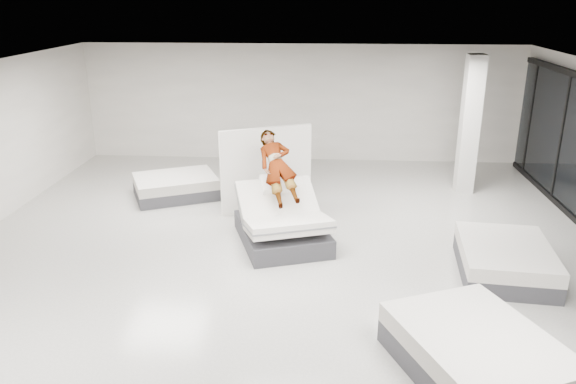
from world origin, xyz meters
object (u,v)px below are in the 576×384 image
object	(u,v)px
flat_bed_right_far	(505,260)
flat_bed_left_far	(176,186)
remote	(294,192)
divider_panel	(267,170)
hero_bed	(282,224)
flat_bed_right_near	(477,355)
column	(470,125)
person	(278,177)

from	to	relation	value
flat_bed_right_far	flat_bed_left_far	xyz separation A→B (m)	(-6.47, 3.39, -0.02)
remote	divider_panel	xyz separation A→B (m)	(-0.68, 1.63, -0.09)
hero_bed	remote	bearing A→B (deg)	9.10
remote	flat_bed_right_near	world-z (taller)	remote
divider_panel	flat_bed_right_far	world-z (taller)	divider_panel
divider_panel	flat_bed_left_far	xyz separation A→B (m)	(-2.20, 0.70, -0.67)
remote	flat_bed_left_far	bearing A→B (deg)	122.19
hero_bed	column	size ratio (longest dim) A/B	0.73
hero_bed	remote	distance (m)	0.68
person	divider_panel	distance (m)	1.45
person	flat_bed_right_near	bearing A→B (deg)	-74.27
flat_bed_right_near	flat_bed_left_far	world-z (taller)	flat_bed_right_near
flat_bed_right_far	column	xyz separation A→B (m)	(0.27, 4.26, 1.34)
remote	divider_panel	world-z (taller)	divider_panel
flat_bed_right_far	column	world-z (taller)	column
flat_bed_left_far	column	world-z (taller)	column
hero_bed	flat_bed_right_near	bearing A→B (deg)	-54.46
remote	flat_bed_right_near	bearing A→B (deg)	-75.75
flat_bed_left_far	column	distance (m)	6.93
divider_panel	flat_bed_right_far	distance (m)	5.09
remote	flat_bed_left_far	size ratio (longest dim) A/B	0.06
column	flat_bed_left_far	bearing A→B (deg)	-172.71
divider_panel	hero_bed	bearing A→B (deg)	-99.46
hero_bed	column	xyz separation A→B (m)	(4.08, 3.23, 1.23)
divider_panel	flat_bed_left_far	size ratio (longest dim) A/B	0.92
person	flat_bed_right_near	size ratio (longest dim) A/B	0.66
person	flat_bed_left_far	bearing A→B (deg)	122.20
person	column	world-z (taller)	column
person	divider_panel	world-z (taller)	person
divider_panel	flat_bed_right_far	bearing A→B (deg)	-57.09
person	column	size ratio (longest dim) A/B	0.53
hero_bed	column	bearing A→B (deg)	38.37
column	flat_bed_right_near	bearing A→B (deg)	-101.30
person	divider_panel	xyz separation A→B (m)	(-0.36, 1.37, -0.29)
flat_bed_right_far	flat_bed_right_near	size ratio (longest dim) A/B	0.80
flat_bed_right_near	person	bearing A→B (deg)	124.49
flat_bed_left_far	column	bearing A→B (deg)	7.29
hero_bed	remote	xyz separation A→B (m)	(0.22, 0.04, 0.64)
remote	column	size ratio (longest dim) A/B	0.04
remote	column	distance (m)	5.05
flat_bed_right_near	flat_bed_right_far	bearing A→B (deg)	67.61
hero_bed	person	xyz separation A→B (m)	(-0.10, 0.30, 0.84)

